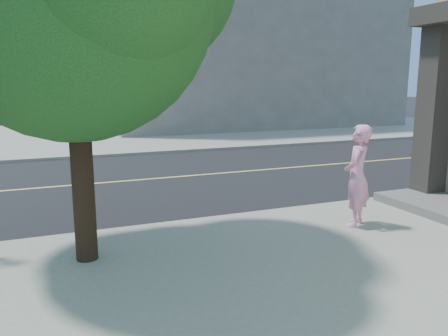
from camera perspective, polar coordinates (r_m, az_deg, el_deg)
name	(u,v)px	position (r m, az deg, el deg)	size (l,w,h in m)	color
sidewalk_ne	(224,121)	(32.19, 0.00, 5.96)	(29.00, 25.00, 0.12)	gray
filler_ne	(228,20)	(33.01, 0.50, 18.36)	(18.00, 16.00, 14.00)	slate
man_on_phone	(357,176)	(8.72, 16.57, -0.97)	(0.70, 0.46, 1.92)	pink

